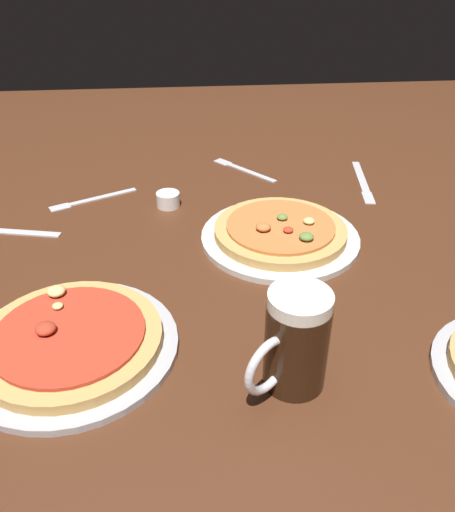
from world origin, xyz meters
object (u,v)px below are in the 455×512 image
Objects in this scene: ramekin_sauce at (168,199)px; fork_left at (243,169)px; fork_spare at (91,199)px; knife_spare at (363,181)px; beer_mug_dark at (295,342)px; pizza_plate_far at (280,233)px; pizza_plate_near at (70,342)px; knife_right at (9,231)px.

ramekin_sauce is 0.26m from fork_left.
fork_spare is 0.81× the size of knife_spare.
beer_mug_dark is at bearing -90.97° from fork_left.
pizza_plate_far reaches higher than fork_spare.
pizza_plate_far is 1.34× the size of knife_spare.
knife_spare is at bearing 41.43° from pizza_plate_near.
knife_right is at bearing 137.52° from beer_mug_dark.
fork_spare is (-0.35, 0.59, -0.07)m from beer_mug_dark.
fork_left is 0.58m from knife_right.
fork_spare is at bearing -176.44° from knife_spare.
ramekin_sauce reaches higher than knife_spare.
knife_spare is (0.28, -0.10, 0.00)m from fork_left.
knife_right is (-0.18, 0.37, -0.01)m from pizza_plate_near.
knife_right is 0.20m from fork_spare.
knife_right and knife_spare have the same top height.
fork_left and knife_right have the same top height.
fork_spare is at bearing 120.66° from beer_mug_dark.
beer_mug_dark is at bearing -42.48° from knife_right.
pizza_plate_far is at bearing -8.11° from knife_right.
fork_left is 0.30m from knife_spare.
fork_spare is at bearing 166.24° from ramekin_sauce.
pizza_plate_far is 0.56m from knife_right.
fork_left and fork_spare have the same top height.
fork_spare is (-0.40, 0.21, -0.01)m from pizza_plate_far.
knife_spare is (0.64, 0.04, 0.00)m from fork_spare.
fork_spare is at bearing 93.78° from pizza_plate_near.
beer_mug_dark reaches higher than fork_left.
beer_mug_dark reaches higher than pizza_plate_far.
beer_mug_dark is at bearing -59.34° from fork_spare.
pizza_plate_far is 0.39m from beer_mug_dark.
fork_spare is at bearing 41.23° from knife_right.
fork_left is (-0.04, 0.35, -0.01)m from pizza_plate_far.
pizza_plate_far is 2.09× the size of beer_mug_dark.
knife_right is (-0.50, 0.46, -0.07)m from beer_mug_dark.
knife_right is 0.81m from knife_spare.
pizza_plate_near is 1.98× the size of fork_left.
fork_left is 0.39m from fork_spare.
pizza_plate_near is 0.41m from knife_right.
beer_mug_dark is 0.70m from knife_spare.
ramekin_sauce is 0.34m from knife_right.
pizza_plate_far is 0.28m from ramekin_sauce.
pizza_plate_near reaches higher than fork_left.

